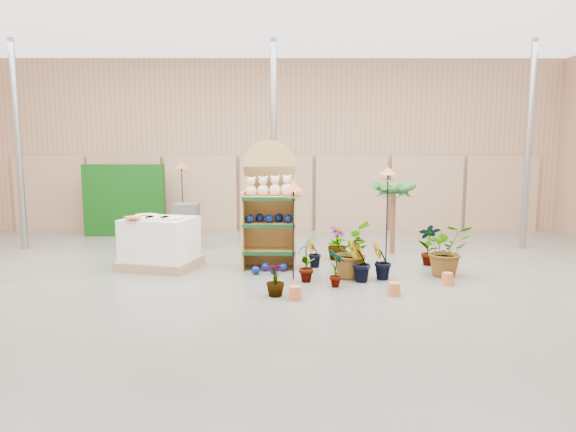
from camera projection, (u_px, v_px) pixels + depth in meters
name	position (u px, v px, depth m)	size (l,w,h in m)	color
room	(270.00, 148.00, 8.47)	(15.20, 12.10, 4.70)	#55544C
display_shelf	(269.00, 209.00, 9.56)	(1.00, 0.65, 2.36)	#AD8849
teddy_bears	(271.00, 188.00, 9.39)	(0.87, 0.23, 0.37)	beige
gazing_balls_shelf	(269.00, 218.00, 9.44)	(0.87, 0.30, 0.16)	navy
gazing_balls_floor	(270.00, 269.00, 9.16)	(0.63, 0.39, 0.15)	navy
pallet_stack	(160.00, 243.00, 9.52)	(1.55, 1.40, 0.98)	#997659
charcoal_planters	(187.00, 226.00, 11.29)	(0.50, 0.50, 1.00)	#3A3B3C
trellis_stock	(125.00, 200.00, 12.89)	(2.00, 0.30, 1.80)	#0B3D0B
offer_sign	(278.00, 179.00, 10.61)	(0.50, 0.08, 2.20)	gray
bird_table_front	(293.00, 190.00, 8.54)	(0.34, 0.34, 1.65)	black
bird_table_right	(388.00, 174.00, 9.57)	(0.34, 0.34, 1.86)	black
bird_table_back	(182.00, 168.00, 11.92)	(0.34, 0.34, 1.88)	black
palm	(394.00, 189.00, 10.66)	(0.70, 0.70, 1.62)	brown
potted_plant_0	(306.00, 258.00, 8.52)	(0.41, 0.28, 0.79)	#255E25
potted_plant_1	(359.00, 262.00, 8.52)	(0.37, 0.30, 0.68)	#255E25
potted_plant_2	(349.00, 250.00, 8.81)	(0.84, 0.73, 0.94)	#255E25
potted_plant_4	(429.00, 244.00, 9.71)	(0.42, 0.29, 0.80)	#255E25
potted_plant_5	(313.00, 253.00, 9.56)	(0.30, 0.24, 0.54)	#255E25
potted_plant_7	(275.00, 280.00, 7.72)	(0.28, 0.28, 0.50)	#255E25
potted_plant_8	(336.00, 268.00, 8.20)	(0.33, 0.22, 0.62)	#255E25
potted_plant_9	(381.00, 261.00, 8.66)	(0.36, 0.29, 0.65)	#255E25
potted_plant_10	(447.00, 250.00, 8.91)	(0.83, 0.72, 0.92)	#255E25
potted_plant_11	(337.00, 243.00, 10.20)	(0.37, 0.37, 0.67)	#255E25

